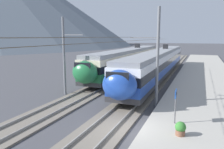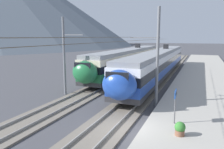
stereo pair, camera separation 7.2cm
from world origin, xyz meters
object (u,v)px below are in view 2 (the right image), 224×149
object	(u,v)px
potted_plant_platform_edge	(180,128)
catenary_mast_mid	(156,57)
catenary_mast_far_side	(65,55)
platform_sign	(175,99)
train_near_platform	(159,62)
train_far_track	(129,59)

from	to	relation	value
potted_plant_platform_edge	catenary_mast_mid	bearing A→B (deg)	23.64
catenary_mast_mid	catenary_mast_far_side	world-z (taller)	catenary_mast_mid
catenary_mast_mid	platform_sign	bearing A→B (deg)	-153.46
potted_plant_platform_edge	platform_sign	bearing A→B (deg)	15.98
train_near_platform	catenary_mast_mid	xyz separation A→B (m)	(-13.27, -2.00, 1.93)
train_far_track	catenary_mast_mid	distance (m)	17.33
catenary_mast_mid	potted_plant_platform_edge	size ratio (longest dim) A/B	48.96
catenary_mast_far_side	platform_sign	world-z (taller)	catenary_mast_far_side
train_far_track	platform_sign	bearing A→B (deg)	-155.07
train_near_platform	catenary_mast_mid	distance (m)	13.55
train_near_platform	potted_plant_platform_edge	bearing A→B (deg)	-166.59
train_near_platform	platform_sign	world-z (taller)	train_near_platform
train_far_track	platform_sign	world-z (taller)	train_far_track
platform_sign	potted_plant_platform_edge	world-z (taller)	platform_sign
train_near_platform	train_far_track	world-z (taller)	same
catenary_mast_mid	potted_plant_platform_edge	distance (m)	7.22
catenary_mast_far_side	potted_plant_platform_edge	size ratio (longest dim) A/B	48.96
train_near_platform	catenary_mast_mid	size ratio (longest dim) A/B	0.89
catenary_mast_far_side	train_far_track	bearing A→B (deg)	-7.15
catenary_mast_mid	catenary_mast_far_side	bearing A→B (deg)	85.17
catenary_mast_mid	platform_sign	distance (m)	5.14
train_near_platform	catenary_mast_mid	world-z (taller)	catenary_mast_mid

